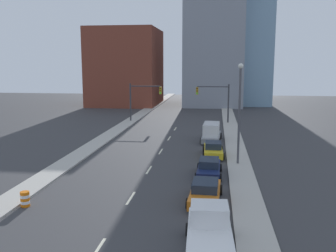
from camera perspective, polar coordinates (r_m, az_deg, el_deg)
name	(u,v)px	position (r m, az deg, el deg)	size (l,w,h in m)	color
sidewalk_left	(134,119)	(60.31, -5.17, 1.14)	(2.05, 101.52, 0.14)	#ADA89E
sidewalk_right	(229,120)	(58.93, 9.34, 0.86)	(2.05, 101.52, 0.14)	#ADA89E
lane_stripe_at_8m	(97,250)	(19.01, -10.70, -18.05)	(0.16, 2.40, 0.01)	beige
lane_stripe_at_16m	(131,198)	(25.21, -5.69, -10.86)	(0.16, 2.40, 0.01)	beige
lane_stripe_at_22m	(149,170)	(31.45, -2.93, -6.68)	(0.16, 2.40, 0.01)	beige
lane_stripe_at_29m	(161,151)	(37.86, -1.12, -3.89)	(0.16, 2.40, 0.01)	beige
lane_stripe_at_36m	(169,138)	(44.43, 0.17, -1.89)	(0.16, 2.40, 0.01)	beige
lane_stripe_at_42m	(175,129)	(50.86, 1.10, -0.44)	(0.16, 2.40, 0.01)	beige
building_brick_left	(126,67)	(82.11, -6.40, 8.89)	(14.00, 16.00, 16.07)	brown
building_office_center	(214,32)	(84.06, 7.04, 14.03)	(12.00, 20.00, 31.13)	gray
building_glass_right	(240,20)	(88.44, 10.86, 15.55)	(13.00, 20.00, 36.79)	#7A9EB7
traffic_signal_left	(140,97)	(57.06, -4.30, 4.48)	(4.92, 0.35, 5.82)	#38383D
traffic_signal_right	(218,98)	(55.89, 7.69, 4.32)	(4.92, 0.35, 5.82)	#38383D
traffic_barrel	(25,199)	(25.17, -20.95, -10.36)	(0.56, 0.56, 0.95)	orange
street_lamp	(239,107)	(32.57, 10.84, 2.80)	(0.44, 0.44, 8.78)	#4C4C51
pickup_truck_white	(209,235)	(18.33, 6.34, -16.12)	(2.51, 5.49, 2.06)	silver
sedan_orange	(205,192)	(24.43, 5.69, -9.97)	(2.25, 4.72, 1.36)	orange
sedan_navy	(209,168)	(29.78, 6.26, -6.40)	(2.06, 4.62, 1.38)	#141E47
sedan_yellow	(213,150)	(36.07, 6.90, -3.59)	(2.12, 4.56, 1.38)	gold
box_truck_gray	(211,133)	(42.91, 6.62, -1.01)	(2.43, 5.68, 2.11)	slate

